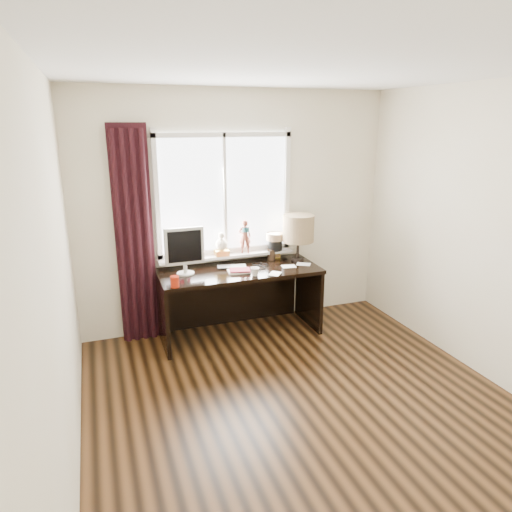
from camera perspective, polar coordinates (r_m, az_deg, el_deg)
name	(u,v)px	position (r m, az deg, el deg)	size (l,w,h in m)	color
floor	(315,419)	(3.86, 7.45, -19.50)	(3.50, 4.00, 0.00)	#513116
ceiling	(331,65)	(3.15, 9.33, 22.51)	(3.50, 4.00, 0.00)	white
wall_back	(237,212)	(5.07, -2.36, 5.58)	(3.50, 2.60, 0.00)	beige
wall_left	(56,292)	(2.92, -23.76, -4.12)	(4.00, 2.60, 0.00)	beige
wall_right	(509,241)	(4.36, 29.08, 1.67)	(4.00, 2.60, 0.00)	beige
laptop	(232,267)	(4.89, -3.02, -1.35)	(0.31, 0.20, 0.02)	silver
mug	(255,271)	(4.63, -0.13, -1.93)	(0.09, 0.09, 0.09)	white
red_cup	(175,282)	(4.38, -10.12, -3.17)	(0.08, 0.08, 0.11)	#9F1E0A
window	(227,213)	(4.98, -3.64, 5.40)	(1.52, 0.22, 1.40)	white
curtain	(134,238)	(4.81, -14.96, 2.16)	(0.38, 0.09, 2.25)	black
desk	(237,288)	(5.00, -2.40, -4.02)	(1.70, 0.70, 0.75)	black
monitor	(184,248)	(4.66, -8.94, 0.98)	(0.40, 0.18, 0.49)	beige
notebook_stack	(239,271)	(4.75, -2.11, -1.85)	(0.25, 0.20, 0.03)	beige
brush_holder	(271,254)	(5.16, 1.94, 0.20)	(0.09, 0.09, 0.25)	black
icon_frame	(276,253)	(5.22, 2.53, 0.41)	(0.10, 0.03, 0.13)	gold
table_lamp	(298,229)	(5.09, 5.31, 3.40)	(0.35, 0.35, 0.52)	black
loose_papers	(289,268)	(4.89, 4.20, -1.49)	(0.60, 0.37, 0.00)	white
desk_cables	(260,266)	(4.94, 0.49, -1.23)	(0.23, 0.30, 0.01)	black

